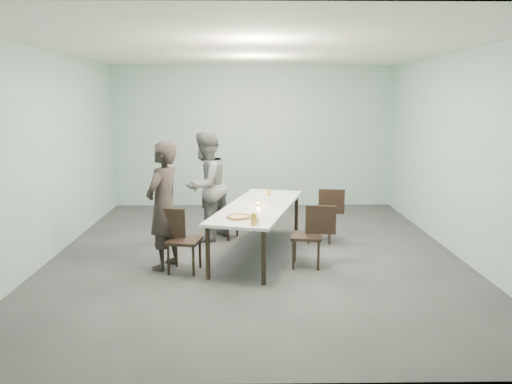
{
  "coord_description": "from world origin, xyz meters",
  "views": [
    {
      "loc": [
        -0.11,
        -7.24,
        2.32
      ],
      "look_at": [
        0.0,
        -0.26,
        1.0
      ],
      "focal_mm": 35.0,
      "sensor_mm": 36.0,
      "label": 1
    }
  ],
  "objects_px": {
    "chair_near_right": "(312,231)",
    "chair_far_right": "(324,211)",
    "table": "(258,209)",
    "pizza": "(239,217)",
    "amber_tumbler": "(269,193)",
    "chair_near_left": "(178,235)",
    "water_tumbler": "(256,220)",
    "tealight": "(258,205)",
    "diner_far": "(206,186)",
    "chair_far_left": "(219,208)",
    "beer_glass": "(254,219)",
    "side_plate": "(253,213)",
    "diner_near": "(164,206)"
  },
  "relations": [
    {
      "from": "table",
      "to": "diner_near",
      "type": "bearing_deg",
      "value": -155.42
    },
    {
      "from": "table",
      "to": "chair_far_right",
      "type": "relative_size",
      "value": 3.15
    },
    {
      "from": "chair_near_left",
      "to": "tealight",
      "type": "xyz_separation_m",
      "value": [
        1.09,
        0.7,
        0.27
      ]
    },
    {
      "from": "chair_near_left",
      "to": "chair_far_right",
      "type": "relative_size",
      "value": 1.0
    },
    {
      "from": "chair_near_left",
      "to": "side_plate",
      "type": "distance_m",
      "value": 1.07
    },
    {
      "from": "amber_tumbler",
      "to": "chair_far_right",
      "type": "bearing_deg",
      "value": -6.83
    },
    {
      "from": "side_plate",
      "to": "amber_tumbler",
      "type": "distance_m",
      "value": 1.3
    },
    {
      "from": "chair_far_right",
      "to": "tealight",
      "type": "distance_m",
      "value": 1.33
    },
    {
      "from": "chair_near_left",
      "to": "amber_tumbler",
      "type": "xyz_separation_m",
      "value": [
        1.28,
        1.52,
        0.29
      ]
    },
    {
      "from": "diner_far",
      "to": "amber_tumbler",
      "type": "bearing_deg",
      "value": 119.73
    },
    {
      "from": "pizza",
      "to": "chair_far_right",
      "type": "bearing_deg",
      "value": 47.25
    },
    {
      "from": "table",
      "to": "amber_tumbler",
      "type": "height_order",
      "value": "amber_tumbler"
    },
    {
      "from": "chair_far_left",
      "to": "chair_near_left",
      "type": "bearing_deg",
      "value": -80.52
    },
    {
      "from": "table",
      "to": "diner_near",
      "type": "xyz_separation_m",
      "value": [
        -1.31,
        -0.6,
        0.18
      ]
    },
    {
      "from": "diner_near",
      "to": "side_plate",
      "type": "xyz_separation_m",
      "value": [
        1.22,
        0.09,
        -0.12
      ]
    },
    {
      "from": "chair_near_left",
      "to": "side_plate",
      "type": "relative_size",
      "value": 4.83
    },
    {
      "from": "pizza",
      "to": "amber_tumbler",
      "type": "bearing_deg",
      "value": 73.65
    },
    {
      "from": "side_plate",
      "to": "pizza",
      "type": "bearing_deg",
      "value": -121.07
    },
    {
      "from": "beer_glass",
      "to": "chair_near_left",
      "type": "bearing_deg",
      "value": 157.42
    },
    {
      "from": "chair_near_right",
      "to": "water_tumbler",
      "type": "xyz_separation_m",
      "value": [
        -0.79,
        -0.54,
        0.29
      ]
    },
    {
      "from": "chair_near_right",
      "to": "tealight",
      "type": "height_order",
      "value": "chair_near_right"
    },
    {
      "from": "chair_near_right",
      "to": "diner_near",
      "type": "xyz_separation_m",
      "value": [
        -2.04,
        -0.02,
        0.38
      ]
    },
    {
      "from": "chair_far_right",
      "to": "beer_glass",
      "type": "height_order",
      "value": "beer_glass"
    },
    {
      "from": "pizza",
      "to": "chair_near_left",
      "type": "bearing_deg",
      "value": 174.86
    },
    {
      "from": "chair_near_right",
      "to": "chair_far_right",
      "type": "relative_size",
      "value": 1.0
    },
    {
      "from": "water_tumbler",
      "to": "diner_near",
      "type": "bearing_deg",
      "value": 157.29
    },
    {
      "from": "table",
      "to": "chair_near_left",
      "type": "height_order",
      "value": "chair_near_left"
    },
    {
      "from": "diner_near",
      "to": "water_tumbler",
      "type": "height_order",
      "value": "diner_near"
    },
    {
      "from": "table",
      "to": "water_tumbler",
      "type": "xyz_separation_m",
      "value": [
        -0.05,
        -1.12,
        0.1
      ]
    },
    {
      "from": "table",
      "to": "pizza",
      "type": "height_order",
      "value": "pizza"
    },
    {
      "from": "tealight",
      "to": "beer_glass",
      "type": "bearing_deg",
      "value": -94.02
    },
    {
      "from": "side_plate",
      "to": "tealight",
      "type": "bearing_deg",
      "value": 80.11
    },
    {
      "from": "side_plate",
      "to": "beer_glass",
      "type": "xyz_separation_m",
      "value": [
        0.0,
        -0.67,
        0.07
      ]
    },
    {
      "from": "chair_far_left",
      "to": "table",
      "type": "bearing_deg",
      "value": -31.41
    },
    {
      "from": "pizza",
      "to": "tealight",
      "type": "height_order",
      "value": "tealight"
    },
    {
      "from": "table",
      "to": "chair_far_left",
      "type": "bearing_deg",
      "value": 124.07
    },
    {
      "from": "chair_near_right",
      "to": "side_plate",
      "type": "relative_size",
      "value": 4.83
    },
    {
      "from": "chair_near_left",
      "to": "chair_far_right",
      "type": "bearing_deg",
      "value": 42.26
    },
    {
      "from": "beer_glass",
      "to": "water_tumbler",
      "type": "distance_m",
      "value": 0.07
    },
    {
      "from": "table",
      "to": "tealight",
      "type": "height_order",
      "value": "tealight"
    },
    {
      "from": "table",
      "to": "diner_far",
      "type": "bearing_deg",
      "value": 136.52
    },
    {
      "from": "diner_near",
      "to": "amber_tumbler",
      "type": "bearing_deg",
      "value": 154.48
    },
    {
      "from": "amber_tumbler",
      "to": "water_tumbler",
      "type": "bearing_deg",
      "value": -97.28
    },
    {
      "from": "chair_near_right",
      "to": "chair_far_right",
      "type": "distance_m",
      "value": 1.28
    },
    {
      "from": "diner_near",
      "to": "diner_far",
      "type": "height_order",
      "value": "diner_far"
    },
    {
      "from": "water_tumbler",
      "to": "tealight",
      "type": "bearing_deg",
      "value": 87.41
    },
    {
      "from": "table",
      "to": "amber_tumbler",
      "type": "xyz_separation_m",
      "value": [
        0.19,
        0.76,
        0.1
      ]
    },
    {
      "from": "chair_near_right",
      "to": "chair_far_right",
      "type": "bearing_deg",
      "value": -97.48
    },
    {
      "from": "chair_near_left",
      "to": "side_plate",
      "type": "xyz_separation_m",
      "value": [
        1.01,
        0.25,
        0.25
      ]
    },
    {
      "from": "table",
      "to": "tealight",
      "type": "bearing_deg",
      "value": -94.83
    }
  ]
}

